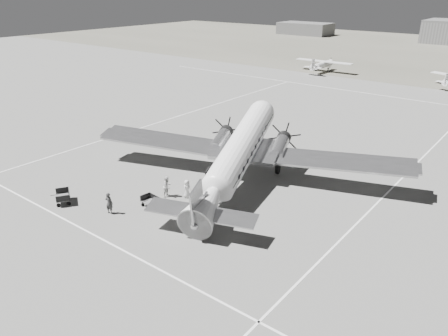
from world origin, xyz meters
TOP-DOWN VIEW (x-y plane):
  - ground at (0.00, 0.00)m, footprint 260.00×260.00m
  - taxi_line_near at (0.00, -14.00)m, footprint 60.00×0.15m
  - taxi_line_right at (12.00, 0.00)m, footprint 0.15×80.00m
  - taxi_line_left at (-18.00, 10.00)m, footprint 0.15×60.00m
  - taxi_line_horizon at (0.00, 40.00)m, footprint 90.00×0.15m
  - shed_secondary at (-55.00, 115.00)m, footprint 18.00×10.00m
  - dc3_airliner at (1.06, -0.97)m, footprint 34.36×28.80m
  - light_plane_left at (-17.44, 52.65)m, footprint 12.02×9.84m
  - baggage_cart_near at (-1.79, -8.64)m, footprint 1.69×1.28m
  - baggage_cart_far at (-7.90, -12.45)m, footprint 2.12×1.96m
  - ground_crew at (-3.52, -11.28)m, footprint 0.72×0.56m
  - ramp_agent at (-2.11, -6.47)m, footprint 0.73×0.91m
  - passenger at (-0.72, -5.62)m, footprint 0.50×0.76m

SIDE VIEW (x-z plane):
  - ground at x=0.00m, z-range 0.00..0.00m
  - taxi_line_near at x=0.00m, z-range 0.00..0.01m
  - taxi_line_right at x=12.00m, z-range 0.00..0.01m
  - taxi_line_left at x=-18.00m, z-range 0.00..0.01m
  - taxi_line_horizon at x=0.00m, z-range 0.00..0.01m
  - baggage_cart_near at x=-1.79m, z-range 0.00..0.89m
  - baggage_cart_far at x=-7.90m, z-range 0.00..0.98m
  - passenger at x=-0.72m, z-range 0.00..1.54m
  - ground_crew at x=-3.52m, z-range 0.00..1.74m
  - ramp_agent at x=-2.11m, z-range 0.00..1.78m
  - light_plane_left at x=-17.44m, z-range 0.00..2.45m
  - shed_secondary at x=-55.00m, z-range 0.00..4.00m
  - dc3_airliner at x=1.06m, z-range 0.00..5.59m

